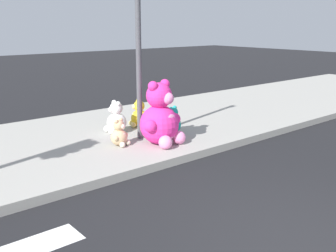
% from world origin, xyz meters
% --- Properties ---
extents(sidewalk, '(28.00, 4.40, 0.15)m').
position_xyz_m(sidewalk, '(0.00, 5.20, 0.07)').
color(sidewalk, '#9E9B93').
rests_on(sidewalk, ground_plane).
extents(sign_pole, '(0.56, 0.11, 3.20)m').
position_xyz_m(sign_pole, '(1.00, 4.40, 1.85)').
color(sign_pole, '#4C4C51').
rests_on(sign_pole, sidewalk).
extents(plush_pink_large, '(0.95, 0.87, 1.25)m').
position_xyz_m(plush_pink_large, '(1.07, 3.81, 0.65)').
color(plush_pink_large, '#F22D93').
rests_on(plush_pink_large, sidewalk).
extents(plush_tan, '(0.39, 0.38, 0.53)m').
position_xyz_m(plush_tan, '(0.40, 4.23, 0.36)').
color(plush_tan, tan).
rests_on(plush_tan, sidewalk).
extents(plush_yellow, '(0.44, 0.45, 0.62)m').
position_xyz_m(plush_yellow, '(1.55, 5.21, 0.40)').
color(plush_yellow, yellow).
rests_on(plush_yellow, sidewalk).
extents(plush_white, '(0.48, 0.53, 0.69)m').
position_xyz_m(plush_white, '(0.86, 5.10, 0.43)').
color(plush_white, white).
rests_on(plush_white, sidewalk).
extents(plush_red, '(0.45, 0.39, 0.58)m').
position_xyz_m(plush_red, '(1.77, 4.76, 0.38)').
color(plush_red, red).
rests_on(plush_red, sidewalk).
extents(plush_teal, '(0.44, 0.42, 0.59)m').
position_xyz_m(plush_teal, '(1.75, 4.28, 0.39)').
color(plush_teal, teal).
rests_on(plush_teal, sidewalk).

